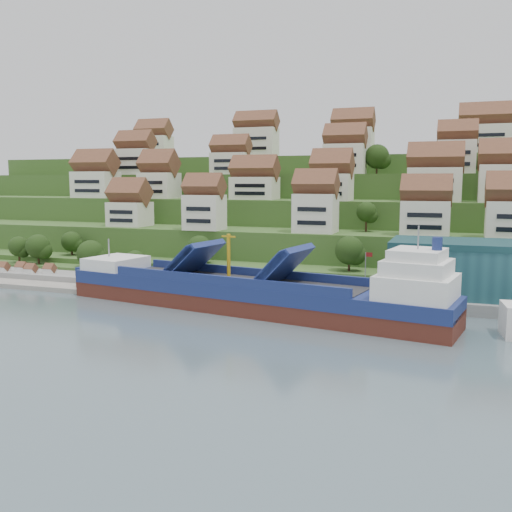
% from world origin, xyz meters
% --- Properties ---
extents(ground, '(300.00, 300.00, 0.00)m').
position_xyz_m(ground, '(0.00, 0.00, 0.00)').
color(ground, slate).
rests_on(ground, ground).
extents(quay, '(180.00, 14.00, 2.20)m').
position_xyz_m(quay, '(20.00, 15.00, 1.10)').
color(quay, gray).
rests_on(quay, ground).
extents(pebble_beach, '(45.00, 20.00, 1.00)m').
position_xyz_m(pebble_beach, '(-58.00, 12.00, 0.50)').
color(pebble_beach, gray).
rests_on(pebble_beach, ground).
extents(hillside, '(260.00, 128.00, 31.00)m').
position_xyz_m(hillside, '(0.00, 103.55, 10.66)').
color(hillside, '#2D4C1E').
rests_on(hillside, ground).
extents(hillside_village, '(154.06, 63.31, 29.40)m').
position_xyz_m(hillside_village, '(5.48, 61.66, 24.80)').
color(hillside_village, silver).
rests_on(hillside_village, ground).
extents(hillside_trees, '(140.64, 62.45, 30.98)m').
position_xyz_m(hillside_trees, '(-17.26, 41.23, 15.23)').
color(hillside_trees, '#233F15').
rests_on(hillside_trees, ground).
extents(flagpole, '(1.28, 0.16, 8.00)m').
position_xyz_m(flagpole, '(18.11, 10.00, 6.88)').
color(flagpole, gray).
rests_on(flagpole, quay).
extents(beach_huts, '(14.40, 3.70, 2.20)m').
position_xyz_m(beach_huts, '(-60.00, 10.75, 2.10)').
color(beach_huts, white).
rests_on(beach_huts, pebble_beach).
extents(cargo_ship, '(74.26, 23.52, 16.22)m').
position_xyz_m(cargo_ship, '(0.46, -0.10, 3.13)').
color(cargo_ship, '#522219').
rests_on(cargo_ship, ground).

